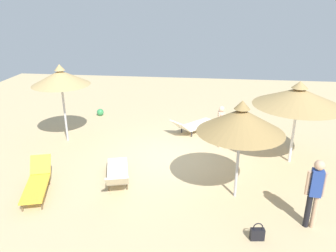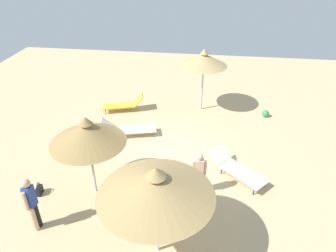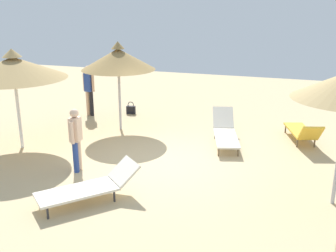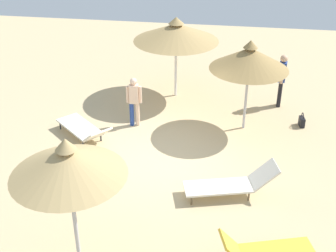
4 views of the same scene
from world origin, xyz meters
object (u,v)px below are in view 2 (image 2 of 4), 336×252
object	(u,v)px
lounge_chair_back	(237,168)
lounge_chair_far_left	(128,128)
parasol_umbrella_front	(156,185)
beach_ball	(266,114)
parasol_umbrella_edge	(204,60)
parasol_umbrella_center	(87,133)
person_standing_far_right	(199,172)
lounge_chair_near_right	(124,104)
person_standing_near_left	(31,202)
handbag	(39,190)

from	to	relation	value
lounge_chair_back	lounge_chair_far_left	world-z (taller)	lounge_chair_far_left
parasol_umbrella_front	beach_ball	world-z (taller)	parasol_umbrella_front
parasol_umbrella_edge	parasol_umbrella_center	world-z (taller)	parasol_umbrella_edge
parasol_umbrella_edge	beach_ball	bearing A→B (deg)	-6.80
parasol_umbrella_center	person_standing_far_right	xyz separation A→B (m)	(3.21, 0.33, -1.33)
lounge_chair_near_right	lounge_chair_far_left	distance (m)	2.18
lounge_chair_back	person_standing_near_left	distance (m)	6.33
parasol_umbrella_edge	lounge_chair_near_right	xyz separation A→B (m)	(-3.52, -0.61, -2.07)
person_standing_near_left	handbag	world-z (taller)	person_standing_near_left
lounge_chair_far_left	beach_ball	xyz separation A→B (m)	(5.74, 2.34, -0.18)
parasol_umbrella_edge	lounge_chair_back	size ratio (longest dim) A/B	1.46
parasol_umbrella_front	handbag	distance (m)	4.75
parasol_umbrella_edge	parasol_umbrella_front	distance (m)	7.95
lounge_chair_far_left	person_standing_far_right	xyz separation A→B (m)	(2.97, -2.98, 0.52)
lounge_chair_far_left	person_standing_far_right	distance (m)	4.24
lounge_chair_back	parasol_umbrella_front	bearing A→B (deg)	-123.69
parasol_umbrella_edge	person_standing_near_left	bearing A→B (deg)	-118.70
lounge_chair_far_left	beach_ball	size ratio (longest dim) A/B	7.24
lounge_chair_far_left	handbag	world-z (taller)	lounge_chair_far_left
parasol_umbrella_edge	parasol_umbrella_front	bearing A→B (deg)	-95.64
lounge_chair_near_right	lounge_chair_far_left	world-z (taller)	lounge_chair_far_left
parasol_umbrella_center	person_standing_near_left	xyz separation A→B (m)	(-1.10, -1.64, -1.20)
lounge_chair_far_left	beach_ball	distance (m)	6.20
lounge_chair_back	beach_ball	world-z (taller)	lounge_chair_back
lounge_chair_far_left	person_standing_far_right	world-z (taller)	person_standing_far_right
parasol_umbrella_edge	person_standing_near_left	xyz separation A→B (m)	(-4.18, -7.63, -1.42)
lounge_chair_far_left	lounge_chair_near_right	bearing A→B (deg)	108.12
parasol_umbrella_center	lounge_chair_far_left	xyz separation A→B (m)	(0.24, 3.31, -1.85)
lounge_chair_far_left	handbag	distance (m)	4.17
person_standing_far_right	handbag	distance (m)	5.02
beach_ball	lounge_chair_far_left	bearing A→B (deg)	-157.84
lounge_chair_back	handbag	bearing A→B (deg)	-164.65
parasol_umbrella_edge	lounge_chair_back	xyz separation A→B (m)	(1.38, -4.67, -2.08)
parasol_umbrella_front	person_standing_far_right	size ratio (longest dim) A/B	1.79
parasol_umbrella_front	parasol_umbrella_edge	bearing A→B (deg)	84.36
lounge_chair_near_right	parasol_umbrella_center	bearing A→B (deg)	-85.32
person_standing_near_left	lounge_chair_back	bearing A→B (deg)	28.06
person_standing_near_left	beach_ball	xyz separation A→B (m)	(7.08, 7.28, -0.83)
lounge_chair_far_left	beach_ball	world-z (taller)	lounge_chair_far_left
parasol_umbrella_front	lounge_chair_far_left	distance (m)	5.91
lounge_chair_back	person_standing_near_left	xyz separation A→B (m)	(-5.56, -2.96, 0.67)
lounge_chair_back	beach_ball	xyz separation A→B (m)	(1.52, 4.32, -0.16)
lounge_chair_back	lounge_chair_far_left	bearing A→B (deg)	154.76
parasol_umbrella_edge	beach_ball	size ratio (longest dim) A/B	9.27
lounge_chair_near_right	handbag	size ratio (longest dim) A/B	4.44
lounge_chair_back	person_standing_far_right	size ratio (longest dim) A/B	1.30
parasol_umbrella_front	lounge_chair_back	xyz separation A→B (m)	(2.16, 3.24, -1.88)
parasol_umbrella_center	beach_ball	distance (m)	8.47
parasol_umbrella_edge	person_standing_far_right	bearing A→B (deg)	-88.62
parasol_umbrella_center	lounge_chair_near_right	world-z (taller)	parasol_umbrella_center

